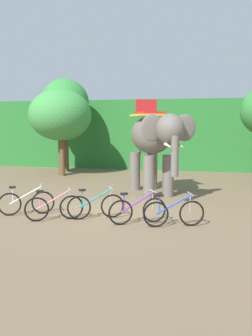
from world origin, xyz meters
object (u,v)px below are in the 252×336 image
tree_center_right (60,115)px  bike_blue (174,213)px  elephant (154,139)px  tree_center_left (62,116)px  bike_pink (54,207)px  bike_teal (96,206)px  bike_white (26,202)px  tree_far_left (65,104)px  bike_purple (138,210)px

tree_center_right → bike_blue: tree_center_right is taller
elephant → bike_blue: (1.36, -4.64, -1.82)m
tree_center_left → bike_pink: bearing=-68.4°
tree_center_left → bike_teal: bearing=-61.3°
bike_teal → bike_blue: size_ratio=0.95×
tree_center_right → bike_white: (2.66, -8.88, -2.86)m
tree_far_left → elephant: (6.24, -6.07, -1.70)m
tree_center_right → bike_blue: size_ratio=2.87×
tree_center_left → bike_white: bearing=-74.1°
tree_center_left → bike_pink: (3.58, -9.05, -2.80)m
tree_center_right → bike_pink: (3.78, -9.33, -2.86)m
tree_center_right → elephant: tree_center_right is taller
tree_center_right → elephant: 7.51m
bike_white → bike_pink: (1.12, -0.44, 0.00)m
tree_center_right → tree_far_left: bearing=103.1°
bike_pink → bike_blue: same height
tree_center_right → tree_center_left: tree_center_right is taller
elephant → bike_pink: elephant is taller
tree_far_left → bike_teal: bearing=-63.1°
tree_center_left → bike_blue: tree_center_left is taller
tree_center_right → elephant: (5.88, -4.56, -1.04)m
bike_white → bike_teal: bearing=0.8°
bike_pink → bike_purple: 2.44m
elephant → tree_center_right: bearing=142.2°
bike_pink → bike_teal: (1.11, 0.48, 0.00)m
tree_center_left → tree_center_right: bearing=125.6°
tree_far_left → bike_pink: size_ratio=3.55×
tree_far_left → elephant: bearing=-44.2°
bike_pink → bike_purple: bearing=4.9°
tree_far_left → bike_teal: tree_far_left is taller
tree_center_right → bike_teal: bearing=-61.1°
tree_center_right → bike_white: bearing=-73.4°
tree_far_left → bike_white: bearing=-73.9°
tree_center_left → elephant: bearing=-37.0°
bike_blue → bike_white: bearing=176.1°
bike_white → bike_purple: bearing=-3.8°
bike_white → bike_pink: same height
tree_far_left → bike_purple: 12.99m
tree_center_right → bike_purple: bearing=-55.7°
elephant → bike_teal: bearing=-103.0°
bike_white → bike_purple: same height
tree_center_right → bike_white: 9.70m
tree_far_left → bike_white: 11.38m
tree_far_left → bike_pink: tree_far_left is taller
elephant → bike_purple: elephant is taller
bike_white → tree_center_right: bearing=106.6°
bike_pink → tree_center_left: bearing=111.6°
tree_far_left → bike_pink: (4.13, -10.84, -3.52)m
bike_white → bike_pink: bearing=-21.5°
bike_purple → bike_pink: bearing=-175.1°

